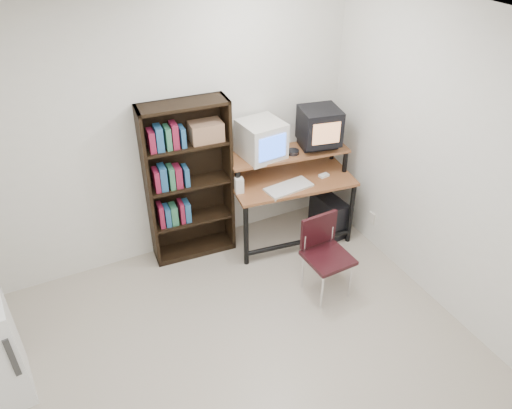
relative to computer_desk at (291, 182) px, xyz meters
name	(u,v)px	position (x,y,z in m)	size (l,w,h in m)	color
floor	(248,395)	(-1.25, -1.61, -0.70)	(4.00, 4.00, 0.01)	#B6AA97
ceiling	(243,55)	(-1.25, -1.61, 1.91)	(4.00, 4.00, 0.01)	white
back_wall	(153,136)	(-1.25, 0.39, 0.61)	(4.00, 0.01, 2.60)	silver
right_wall	(483,189)	(0.75, -1.61, 0.61)	(0.01, 4.00, 2.60)	silver
computer_desk	(291,182)	(0.00, 0.00, 0.00)	(1.30, 0.77, 0.98)	brown
crt_monitor	(262,140)	(-0.26, 0.15, 0.46)	(0.42, 0.43, 0.37)	beige
vcr	(317,143)	(0.35, 0.09, 0.32)	(0.36, 0.26, 0.08)	black
crt_tv	(320,126)	(0.33, 0.04, 0.53)	(0.44, 0.43, 0.35)	black
cd_spindle	(293,153)	(0.04, 0.04, 0.30)	(0.12, 0.12, 0.05)	#26262B
keyboard	(289,188)	(-0.12, -0.16, 0.05)	(0.47, 0.21, 0.04)	beige
mousepad	(325,178)	(0.32, -0.14, 0.03)	(0.22, 0.18, 0.01)	black
mouse	(324,176)	(0.32, -0.12, 0.05)	(0.10, 0.06, 0.03)	white
desk_speaker	(239,186)	(-0.58, -0.01, 0.11)	(0.08, 0.07, 0.17)	beige
pc_tower	(328,215)	(0.43, -0.10, -0.48)	(0.20, 0.45, 0.42)	black
school_chair	(324,249)	(-0.12, -0.85, -0.22)	(0.40, 0.40, 0.78)	black
bookshelf	(188,180)	(-1.00, 0.25, 0.16)	(0.84, 0.33, 1.64)	black
wall_outlet	(372,218)	(0.74, -0.46, -0.39)	(0.02, 0.08, 0.12)	beige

